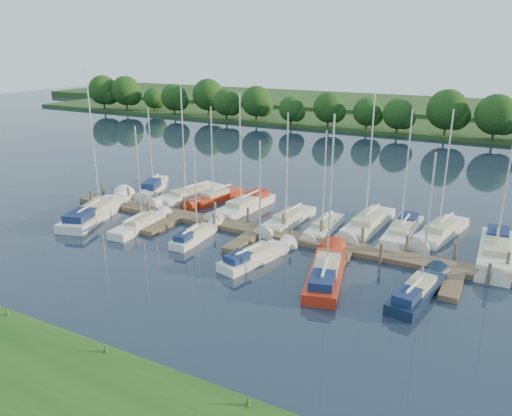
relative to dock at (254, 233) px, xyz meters
The scene contains 24 objects.
ground 7.31m from the dock, 90.00° to the right, with size 260.00×260.00×0.00m, color #1B2637.
near_bank 23.31m from the dock, 90.00° to the right, with size 90.00×10.00×0.50m, color #1E4814.
dock is the anchor object (origin of this frame).
mooring_pilings 1.19m from the dock, 90.00° to the left, with size 38.24×2.84×2.00m.
far_shore 67.69m from the dock, 90.00° to the left, with size 180.00×30.00×0.60m, color #213D17.
distant_hill 92.69m from the dock, 90.00° to the left, with size 220.00×40.00×1.40m, color #305023.
treeline 55.13m from the dock, 85.88° to the left, with size 146.25×9.65×7.98m.
sailboat_n_0 18.02m from the dock, 156.77° to the left, with size 4.20×7.05×9.20m.
motorboat 16.44m from the dock, 160.68° to the left, with size 3.34×5.81×1.73m.
sailboat_n_2 12.64m from the dock, 152.02° to the left, with size 3.91×9.47×11.81m.
sailboat_n_3 10.48m from the dock, 141.18° to the left, with size 2.93×7.87×9.96m.
sailboat_n_4 6.66m from the dock, 127.55° to the left, with size 2.77×9.12×11.60m.
sailboat_n_5 4.02m from the dock, 71.73° to the left, with size 2.42×8.09×10.29m.
sailboat_n_6 5.99m from the dock, 37.98° to the left, with size 1.78×7.03×9.04m.
sailboat_n_7 9.87m from the dock, 37.82° to the left, with size 2.76×9.56×12.08m.
sailboat_n_8 12.32m from the dock, 28.07° to the left, with size 2.10×8.71×10.98m.
sailboat_n_9 15.44m from the dock, 27.19° to the left, with size 3.55×8.65×11.05m.
sailboat_n_10 18.71m from the dock, 14.65° to the left, with size 2.54×9.67×12.25m.
sailboat_s_0 15.52m from the dock, behind, with size 5.23×11.01×13.85m.
sailboat_s_1 10.09m from the dock, 161.59° to the right, with size 2.07×7.18×9.27m.
sailboat_s_2 4.98m from the dock, 140.52° to the right, with size 1.72×6.14×7.96m.
sailboat_s_3 5.15m from the dock, 60.15° to the right, with size 3.13×7.29×9.32m.
sailboat_s_4 9.41m from the dock, 30.00° to the right, with size 3.96×9.16×11.59m.
sailboat_s_5 14.90m from the dock, 17.22° to the right, with size 2.70×7.60×9.66m.
Camera 1 is at (18.62, -26.96, 15.37)m, focal length 35.00 mm.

